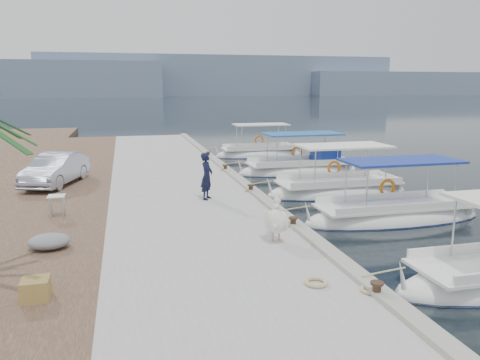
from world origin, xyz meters
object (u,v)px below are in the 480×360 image
(fishing_caique_e, at_px, (259,154))
(parked_car, at_px, (56,169))
(pelican, at_px, (276,220))
(fishing_caique_b, at_px, (393,217))
(fishing_caique_d, at_px, (300,169))
(fishing_caique_c, at_px, (338,191))
(fisherman, at_px, (207,176))

(fishing_caique_e, bearing_deg, parked_car, -142.67)
(fishing_caique_e, bearing_deg, pelican, -104.73)
(fishing_caique_b, xyz_separation_m, fishing_caique_d, (0.17, 9.76, 0.07))
(fishing_caique_e, bearing_deg, fishing_caique_c, -88.62)
(fishing_caique_b, relative_size, fishing_caique_e, 1.13)
(fishing_caique_b, xyz_separation_m, fishing_caique_c, (-0.10, 4.37, -0.00))
(fishing_caique_d, relative_size, fishing_caique_e, 1.15)
(pelican, bearing_deg, fishing_caique_e, 75.27)
(fishing_caique_c, xyz_separation_m, parked_car, (-12.28, 2.74, 1.07))
(fishing_caique_d, bearing_deg, fishing_caique_e, 94.93)
(pelican, bearing_deg, fisherman, 100.98)
(fisherman, bearing_deg, fishing_caique_c, -47.31)
(fishing_caique_d, distance_m, fisherman, 9.60)
(pelican, distance_m, parked_car, 11.95)
(parked_car, bearing_deg, fishing_caique_c, 5.16)
(fishing_caique_c, bearing_deg, pelican, -127.14)
(pelican, relative_size, parked_car, 0.36)
(fishing_caique_e, xyz_separation_m, pelican, (-4.94, -18.79, 0.98))
(fishing_caique_b, relative_size, fishing_caique_d, 0.98)
(fishing_caique_b, bearing_deg, fishing_caique_d, 88.99)
(fishing_caique_c, xyz_separation_m, pelican, (-5.23, -6.90, 0.98))
(fishing_caique_b, distance_m, pelican, 5.98)
(fishing_caique_d, xyz_separation_m, pelican, (-5.50, -12.28, 0.92))
(pelican, xyz_separation_m, fisherman, (-1.04, 5.36, 0.30))
(pelican, bearing_deg, parked_car, 126.20)
(fishing_caique_b, bearing_deg, fishing_caique_c, 91.36)
(fishing_caique_e, bearing_deg, fishing_caique_d, -85.07)
(fishing_caique_e, height_order, parked_car, fishing_caique_e)
(pelican, bearing_deg, fishing_caique_b, 25.38)
(fishing_caique_b, height_order, parked_car, fishing_caique_b)
(fisherman, height_order, parked_car, fisherman)
(fishing_caique_e, xyz_separation_m, fisherman, (-5.98, -13.43, 1.28))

